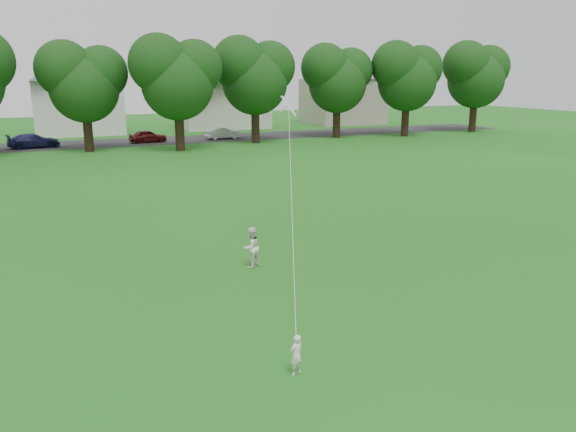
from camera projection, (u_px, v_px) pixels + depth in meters
name	position (u px, v px, depth m)	size (l,w,h in m)	color
ground	(245.00, 333.00, 13.78)	(160.00, 160.00, 0.00)	#1B5D15
street	(88.00, 144.00, 50.97)	(90.00, 7.00, 0.01)	#2D2D30
toddler	(296.00, 355.00, 11.80)	(0.33, 0.22, 0.90)	white
older_boy	(251.00, 247.00, 18.36)	(0.66, 0.51, 1.35)	white
kite	(292.00, 197.00, 15.49)	(2.15, 4.55, 9.92)	white
tree_row	(127.00, 72.00, 45.64)	(82.61, 9.19, 10.23)	black
house_row	(94.00, 86.00, 59.32)	(77.40, 14.18, 10.15)	silver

